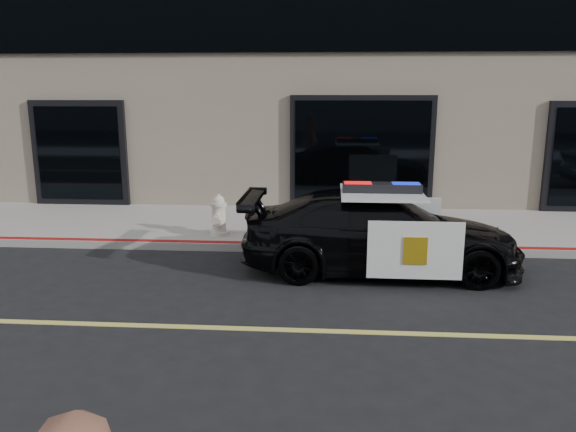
{
  "coord_description": "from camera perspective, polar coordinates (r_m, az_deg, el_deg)",
  "views": [
    {
      "loc": [
        -1.79,
        -6.66,
        3.02
      ],
      "look_at": [
        -2.43,
        2.2,
        1.0
      ],
      "focal_mm": 35.0,
      "sensor_mm": 36.0,
      "label": 1
    }
  ],
  "objects": [
    {
      "name": "sidewalk_n",
      "position": [
        12.39,
        12.34,
        -1.24
      ],
      "size": [
        60.0,
        3.5,
        0.15
      ],
      "primitive_type": "cube",
      "color": "gray",
      "rests_on": "ground"
    },
    {
      "name": "police_car",
      "position": [
        9.5,
        9.35,
        -1.62
      ],
      "size": [
        2.14,
        4.64,
        1.51
      ],
      "color": "black",
      "rests_on": "ground"
    },
    {
      "name": "fire_hydrant",
      "position": [
        11.24,
        -7.05,
        -0.02
      ],
      "size": [
        0.38,
        0.52,
        0.83
      ],
      "color": "beige",
      "rests_on": "sidewalk_n"
    },
    {
      "name": "ground",
      "position": [
        7.52,
        17.91,
        -11.5
      ],
      "size": [
        120.0,
        120.0,
        0.0
      ],
      "primitive_type": "plane",
      "color": "black",
      "rests_on": "ground"
    }
  ]
}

